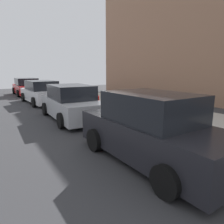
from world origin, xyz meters
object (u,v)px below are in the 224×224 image
object	(u,v)px
parked_car_silver_1	(71,103)
parked_car_white_2	(42,93)
suitcase_red_6	(125,110)
suitcase_olive_8	(112,107)
suitcase_maroon_5	(130,111)
suitcase_silver_7	(117,109)
suitcase_teal_9	(106,106)
suitcase_teal_2	(156,119)
suitcase_olive_1	(167,122)
fire_hydrant	(98,101)
suitcase_navy_4	(138,114)
suitcase_silver_0	(179,124)
parked_car_charcoal_0	(151,130)
parked_car_red_3	(27,87)
bollard_post	(91,99)
suitcase_black_3	(147,117)

from	to	relation	value
parked_car_silver_1	parked_car_white_2	size ratio (longest dim) A/B	0.96
suitcase_red_6	suitcase_olive_8	bearing A→B (deg)	0.71
suitcase_maroon_5	parked_car_white_2	bearing A→B (deg)	14.50
suitcase_silver_7	suitcase_teal_9	size ratio (longest dim) A/B	1.39
suitcase_teal_2	suitcase_olive_8	size ratio (longest dim) A/B	1.17
suitcase_olive_1	parked_car_white_2	distance (m)	9.96
suitcase_teal_9	fire_hydrant	distance (m)	1.01
suitcase_navy_4	parked_car_silver_1	xyz separation A→B (m)	(2.52, 1.97, 0.28)
suitcase_navy_4	suitcase_red_6	distance (m)	1.05
suitcase_maroon_5	suitcase_navy_4	bearing A→B (deg)	179.89
suitcase_silver_0	parked_car_silver_1	world-z (taller)	parked_car_silver_1
suitcase_maroon_5	suitcase_silver_7	bearing A→B (deg)	0.73
suitcase_teal_9	parked_car_white_2	bearing A→B (deg)	19.11
suitcase_olive_1	suitcase_silver_7	distance (m)	3.17
suitcase_olive_1	parked_car_charcoal_0	world-z (taller)	parked_car_charcoal_0
suitcase_red_6	parked_car_silver_1	distance (m)	2.52
suitcase_red_6	parked_car_red_3	world-z (taller)	parked_car_red_3
suitcase_silver_7	bollard_post	xyz separation A→B (m)	(2.60, 0.13, 0.18)
suitcase_olive_1	fire_hydrant	distance (m)	5.21
suitcase_navy_4	parked_car_red_3	world-z (taller)	parked_car_red_3
suitcase_silver_0	parked_car_white_2	bearing A→B (deg)	10.99
suitcase_olive_8	bollard_post	world-z (taller)	bollard_post
suitcase_olive_1	suitcase_teal_2	distance (m)	0.51
fire_hydrant	bollard_post	world-z (taller)	bollard_post
suitcase_silver_0	suitcase_olive_8	distance (m)	4.21
parked_car_silver_1	parked_car_white_2	xyz separation A→B (m)	(5.64, 0.00, -0.01)
suitcase_olive_8	suitcase_silver_7	bearing A→B (deg)	175.02
suitcase_teal_2	suitcase_olive_1	bearing A→B (deg)	-175.38
suitcase_black_3	suitcase_olive_8	xyz separation A→B (m)	(2.66, -0.03, -0.03)
suitcase_maroon_5	suitcase_black_3	bearing A→B (deg)	179.92
suitcase_navy_4	parked_car_charcoal_0	bearing A→B (deg)	145.56
suitcase_silver_7	bollard_post	bearing A→B (deg)	2.93
bollard_post	suitcase_silver_7	bearing A→B (deg)	-177.07
suitcase_navy_4	suitcase_teal_9	size ratio (longest dim) A/B	1.42
suitcase_maroon_5	fire_hydrant	bearing A→B (deg)	-0.07
suitcase_maroon_5	suitcase_teal_9	world-z (taller)	suitcase_maroon_5
suitcase_teal_2	suitcase_black_3	bearing A→B (deg)	-4.67
suitcase_navy_4	parked_car_charcoal_0	distance (m)	3.50
suitcase_olive_8	fire_hydrant	world-z (taller)	suitcase_olive_8
suitcase_maroon_5	suitcase_red_6	size ratio (longest dim) A/B	0.90
suitcase_olive_1	suitcase_maroon_5	size ratio (longest dim) A/B	1.12
parked_car_red_3	parked_car_silver_1	bearing A→B (deg)	180.00
suitcase_red_6	suitcase_teal_9	bearing A→B (deg)	3.47
suitcase_teal_9	parked_car_white_2	size ratio (longest dim) A/B	0.13
suitcase_teal_9	parked_car_red_3	world-z (taller)	parked_car_red_3
parked_car_red_3	suitcase_olive_1	bearing A→B (deg)	-172.72
suitcase_olive_1	suitcase_silver_7	xyz separation A→B (m)	(3.17, 0.01, -0.02)
suitcase_navy_4	suitcase_silver_7	world-z (taller)	suitcase_navy_4
bollard_post	parked_car_white_2	size ratio (longest dim) A/B	0.19
bollard_post	suitcase_olive_8	bearing A→B (deg)	-175.06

